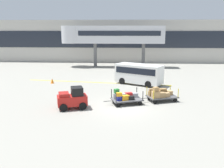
# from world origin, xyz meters

# --- Properties ---
(ground_plane) EXTENTS (120.00, 120.00, 0.00)m
(ground_plane) POSITION_xyz_m (0.00, 0.00, 0.00)
(ground_plane) COLOR gray
(apron_lead_line) EXTENTS (15.69, 2.17, 0.01)m
(apron_lead_line) POSITION_xyz_m (-2.84, 8.43, 0.00)
(apron_lead_line) COLOR yellow
(apron_lead_line) RESTS_ON ground_plane
(terminal_building) EXTENTS (55.99, 2.51, 7.24)m
(terminal_building) POSITION_xyz_m (0.00, 25.98, 3.63)
(terminal_building) COLOR #BCB7AD
(terminal_building) RESTS_ON ground_plane
(jet_bridge) EXTENTS (15.48, 3.00, 6.19)m
(jet_bridge) POSITION_xyz_m (-2.47, 19.99, 4.84)
(jet_bridge) COLOR silver
(jet_bridge) RESTS_ON ground_plane
(baggage_tug) EXTENTS (2.34, 1.78, 1.58)m
(baggage_tug) POSITION_xyz_m (-3.56, -0.51, 0.75)
(baggage_tug) COLOR red
(baggage_tug) RESTS_ON ground_plane
(baggage_cart_lead) EXTENTS (3.07, 2.07, 1.16)m
(baggage_cart_lead) POSITION_xyz_m (0.26, 0.85, 0.52)
(baggage_cart_lead) COLOR #4C4C4F
(baggage_cart_lead) RESTS_ON ground_plane
(baggage_cart_middle) EXTENTS (3.07, 2.07, 1.25)m
(baggage_cart_middle) POSITION_xyz_m (3.08, 1.78, 0.56)
(baggage_cart_middle) COLOR #4C4C4F
(baggage_cart_middle) RESTS_ON ground_plane
(shuttle_van) EXTENTS (5.12, 4.00, 2.10)m
(shuttle_van) POSITION_xyz_m (1.64, 7.84, 1.23)
(shuttle_van) COLOR white
(shuttle_van) RESTS_ON ground_plane
(safety_cone_near) EXTENTS (0.36, 0.36, 0.55)m
(safety_cone_near) POSITION_xyz_m (-7.59, 7.74, 0.28)
(safety_cone_near) COLOR orange
(safety_cone_near) RESTS_ON ground_plane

